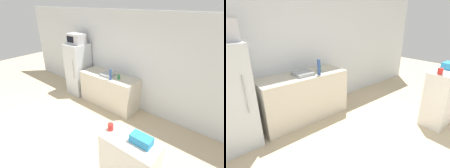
% 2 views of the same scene
% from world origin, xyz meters
% --- Properties ---
extents(ground_plane, '(14.00, 14.00, 0.00)m').
position_xyz_m(ground_plane, '(0.00, 0.00, 0.00)').
color(ground_plane, '#C6B28E').
extents(wall_back, '(8.00, 0.06, 2.60)m').
position_xyz_m(wall_back, '(0.00, 3.10, 1.30)').
color(wall_back, silver).
rests_on(wall_back, ground_plane).
extents(refrigerator, '(0.59, 0.68, 1.62)m').
position_xyz_m(refrigerator, '(-1.27, 2.71, 0.81)').
color(refrigerator, silver).
rests_on(refrigerator, ground_plane).
extents(microwave, '(0.53, 0.36, 0.30)m').
position_xyz_m(microwave, '(-1.27, 2.71, 1.77)').
color(microwave, '#BCBCC1').
rests_on(microwave, refrigerator).
extents(counter, '(1.71, 0.65, 0.92)m').
position_xyz_m(counter, '(-0.02, 2.75, 0.46)').
color(counter, beige).
rests_on(counter, ground_plane).
extents(sink_basin, '(0.34, 0.34, 0.06)m').
position_xyz_m(sink_basin, '(-0.04, 2.71, 0.95)').
color(sink_basin, '#9EA3A8').
rests_on(sink_basin, counter).
extents(bottle_tall, '(0.06, 0.06, 0.29)m').
position_xyz_m(bottle_tall, '(0.21, 2.53, 1.07)').
color(bottle_tall, '#2D4C8C').
rests_on(bottle_tall, counter).
extents(bottle_short, '(0.08, 0.08, 0.12)m').
position_xyz_m(bottle_short, '(0.34, 2.71, 0.98)').
color(bottle_short, '#2D7F42').
rests_on(bottle_short, counter).
extents(shelf_cabinet, '(0.84, 0.40, 1.04)m').
position_xyz_m(shelf_cabinet, '(1.90, 0.92, 0.52)').
color(shelf_cabinet, white).
rests_on(shelf_cabinet, ground_plane).
extents(basket, '(0.30, 0.16, 0.12)m').
position_xyz_m(basket, '(2.05, 0.97, 1.10)').
color(basket, '#2D8EC6').
rests_on(basket, shelf_cabinet).
extents(jar, '(0.09, 0.09, 0.10)m').
position_xyz_m(jar, '(1.55, 0.92, 1.09)').
color(jar, red).
rests_on(jar, shelf_cabinet).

